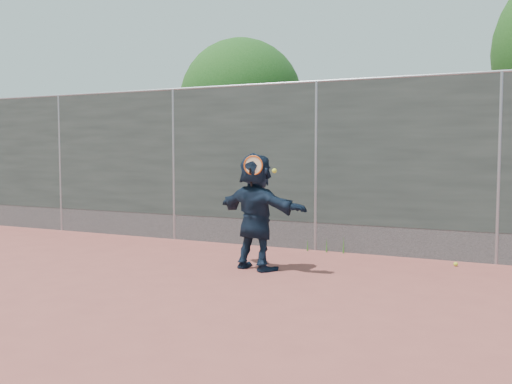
% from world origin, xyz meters
% --- Properties ---
extents(ground, '(80.00, 80.00, 0.00)m').
position_xyz_m(ground, '(0.00, 0.00, 0.00)').
color(ground, '#9E4C42').
rests_on(ground, ground).
extents(player, '(1.71, 0.95, 1.75)m').
position_xyz_m(player, '(-0.26, 1.54, 0.88)').
color(player, '#121F32').
rests_on(player, ground).
extents(ball_ground, '(0.07, 0.07, 0.07)m').
position_xyz_m(ball_ground, '(2.44, 3.06, 0.03)').
color(ball_ground, '#C5D12E').
rests_on(ball_ground, ground).
extents(fence, '(20.00, 0.06, 3.03)m').
position_xyz_m(fence, '(-0.00, 3.50, 1.58)').
color(fence, '#38423D').
rests_on(fence, ground).
extents(swing_action, '(0.53, 0.15, 0.51)m').
position_xyz_m(swing_action, '(-0.18, 1.34, 1.55)').
color(swing_action, '#D55014').
rests_on(swing_action, ground).
extents(tree_left, '(3.15, 3.00, 4.53)m').
position_xyz_m(tree_left, '(-2.85, 6.55, 2.94)').
color(tree_left, '#382314').
rests_on(tree_left, ground).
extents(weed_clump, '(0.68, 0.07, 0.30)m').
position_xyz_m(weed_clump, '(0.29, 3.38, 0.13)').
color(weed_clump, '#387226').
rests_on(weed_clump, ground).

